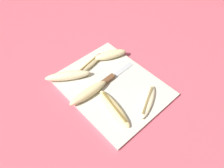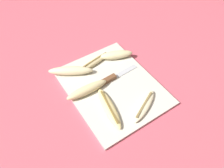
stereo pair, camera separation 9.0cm
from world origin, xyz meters
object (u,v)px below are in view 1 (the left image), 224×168
object	(u,v)px
banana_mellow_near	(90,64)
banana_soft_right	(111,55)
banana_ripe_center	(88,93)
banana_golden_short	(114,108)
banana_bright_far	(147,101)
knife	(108,80)
banana_cream_curved	(68,76)

from	to	relation	value
banana_mellow_near	banana_soft_right	xyz separation A→B (m)	(0.02, 0.10, 0.01)
banana_ripe_center	banana_golden_short	world-z (taller)	banana_ripe_center
banana_bright_far	banana_soft_right	bearing A→B (deg)	166.69
knife	banana_mellow_near	size ratio (longest dim) A/B	1.19
banana_soft_right	banana_golden_short	bearing A→B (deg)	-39.87
banana_ripe_center	banana_mellow_near	size ratio (longest dim) A/B	0.98
banana_cream_curved	banana_bright_far	size ratio (longest dim) A/B	1.08
banana_bright_far	banana_golden_short	bearing A→B (deg)	-119.08
banana_ripe_center	knife	bearing A→B (deg)	92.57
banana_ripe_center	banana_soft_right	world-z (taller)	same
banana_soft_right	banana_bright_far	world-z (taller)	banana_soft_right
knife	banana_golden_short	xyz separation A→B (m)	(0.12, -0.08, 0.00)
knife	banana_bright_far	xyz separation A→B (m)	(0.19, 0.04, 0.00)
banana_cream_curved	banana_bright_far	distance (m)	0.35
banana_ripe_center	banana_soft_right	bearing A→B (deg)	115.87
banana_ripe_center	banana_mellow_near	distance (m)	0.17
knife	banana_ripe_center	bearing A→B (deg)	-89.75
banana_golden_short	banana_bright_far	bearing A→B (deg)	60.92
banana_soft_right	banana_bright_far	xyz separation A→B (m)	(0.29, -0.07, -0.01)
banana_ripe_center	banana_soft_right	xyz separation A→B (m)	(-0.10, 0.21, 0.00)
banana_soft_right	banana_bright_far	distance (m)	0.29
knife	banana_mellow_near	bearing A→B (deg)	177.47
banana_mellow_near	banana_soft_right	distance (m)	0.11
banana_mellow_near	banana_golden_short	bearing A→B (deg)	-18.23
banana_cream_curved	banana_ripe_center	bearing A→B (deg)	3.33
banana_soft_right	banana_mellow_near	bearing A→B (deg)	-102.67
banana_golden_short	banana_cream_curved	bearing A→B (deg)	-171.54
banana_golden_short	banana_cream_curved	size ratio (longest dim) A/B	1.09
banana_cream_curved	banana_soft_right	world-z (taller)	banana_cream_curved
banana_soft_right	banana_bright_far	size ratio (longest dim) A/B	0.92
banana_ripe_center	banana_mellow_near	bearing A→B (deg)	139.21
banana_golden_short	banana_soft_right	size ratio (longest dim) A/B	1.28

